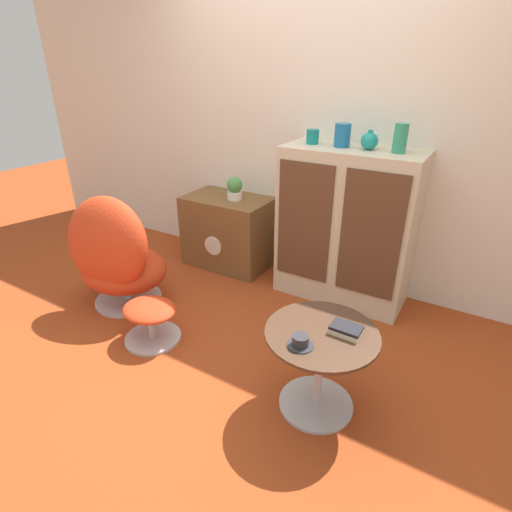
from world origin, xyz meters
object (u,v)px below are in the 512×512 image
Objects in this scene: vase_leftmost at (313,137)px; vase_rightmost at (400,138)px; coffee_table at (319,361)px; potted_plant at (235,188)px; tv_console at (228,231)px; sideboard at (346,227)px; vase_inner_left at (342,135)px; vase_inner_right at (369,141)px; egg_chair at (116,258)px; book_stack at (346,330)px; ottoman at (150,316)px; teacup at (300,342)px.

vase_leftmost is 0.61m from vase_rightmost.
vase_rightmost is (0.61, 0.00, 0.04)m from vase_leftmost.
coffee_table is 3.00× the size of potted_plant.
potted_plant is (0.08, 0.00, 0.42)m from tv_console.
vase_leftmost is (0.77, 0.01, 0.90)m from tv_console.
sideboard is 0.67m from vase_inner_left.
vase_rightmost is (1.38, 0.01, 0.94)m from tv_console.
vase_inner_right reaches higher than tv_console.
book_stack is at bearing -3.73° from egg_chair.
ottoman is 2.37× the size of vase_inner_left.
vase_inner_left reaches higher than teacup.
coffee_table is at bearing -62.36° from vase_leftmost.
vase_leftmost is 0.67× the size of book_stack.
coffee_table is (1.19, 0.03, 0.12)m from ottoman.
vase_rightmost is 1.37m from book_stack.
vase_inner_left is 1.04m from potted_plant.
vase_inner_right is at bearing 0.00° from vase_inner_left.
sideboard is at bearing -2.36° from vase_inner_left.
egg_chair is (-0.30, -1.02, 0.09)m from tv_console.
teacup is at bearing -10.97° from egg_chair.
vase_inner_right is at bearing 180.00° from vase_rightmost.
vase_leftmost is at bearing 43.78° from egg_chair.
vase_rightmost reaches higher than potted_plant.
sideboard is 0.71m from vase_leftmost.
vase_inner_left is at bearing 104.74° from teacup.
sideboard is at bearing 36.39° from egg_chair.
tv_console is 4.75× the size of vase_inner_left.
vase_rightmost is at bearing 0.45° from potted_plant.
potted_plant is at bearing 137.91° from coffee_table.
ottoman is (-0.88, -1.22, -0.40)m from sideboard.
egg_chair is at bearing -145.37° from vase_inner_right.
teacup is (0.35, -1.35, -0.73)m from vase_inner_left.
vase_inner_right reaches higher than potted_plant.
sideboard is 1.56m from ottoman.
tv_console is (-1.08, -0.01, -0.27)m from sideboard.
coffee_table is 1.82m from potted_plant.
sideboard is 7.33× the size of vase_inner_left.
vase_inner_left reaches higher than vase_inner_right.
vase_inner_left is 0.19m from vase_inner_right.
teacup is (1.26, -1.33, -0.22)m from potted_plant.
tv_console is 5.86× the size of teacup.
egg_chair is at bearing -148.65° from vase_rightmost.
vase_inner_left is (0.22, 0.00, 0.03)m from vase_leftmost.
vase_inner_right is at bearing 99.99° from coffee_table.
egg_chair reaches higher than ottoman.
tv_console is 3.94× the size of potted_plant.
sideboard is 1.29× the size of egg_chair.
teacup is 0.84× the size of book_stack.
vase_inner_left reaches higher than potted_plant.
teacup is (1.34, -1.33, 0.20)m from tv_console.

